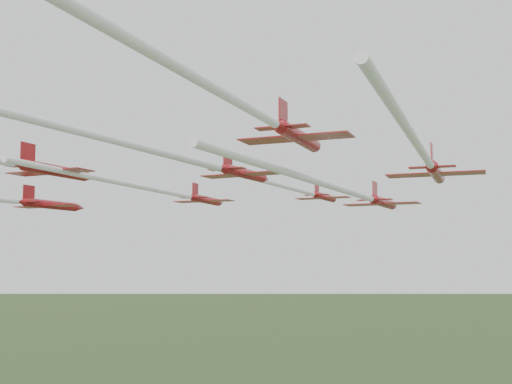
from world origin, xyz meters
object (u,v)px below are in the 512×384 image
Objects in this scene: jet_lead at (278,185)px; jet_row4_right at (230,97)px; jet_row2_right at (356,194)px; jet_row2_left at (174,194)px; jet_row3_mid at (205,164)px; jet_row3_right at (427,160)px.

jet_row4_right reaches higher than jet_lead.
jet_lead is 1.30× the size of jet_row2_right.
jet_row3_mid is (15.69, -12.50, 1.05)m from jet_row2_left.
jet_row2_right is 0.90× the size of jet_row4_right.
jet_row3_mid reaches higher than jet_row2_right.
jet_row3_right is (22.22, 3.30, -1.20)m from jet_row3_mid.
jet_row2_right is 17.15m from jet_row3_mid.
jet_lead is 31.89m from jet_row3_right.
jet_lead is at bearing 106.00° from jet_row4_right.
jet_row3_right is (11.71, -10.00, 1.44)m from jet_row2_right.
jet_row4_right reaches higher than jet_row2_left.
jet_row2_right is 15.46m from jet_row3_right.
jet_row3_right is at bearing -27.61° from jet_row2_left.
jet_row2_left is 1.04× the size of jet_row3_mid.
jet_row3_right is at bearing -42.41° from jet_lead.
jet_lead reaches higher than jet_row3_right.
jet_row4_right reaches higher than jet_row2_right.
jet_lead reaches higher than jet_row2_right.
jet_lead is 1.52× the size of jet_row3_right.
jet_row3_mid is 1.00× the size of jet_row3_right.
jet_row4_right is at bearing -70.25° from jet_lead.
jet_row4_right is at bearing -86.82° from jet_row2_right.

